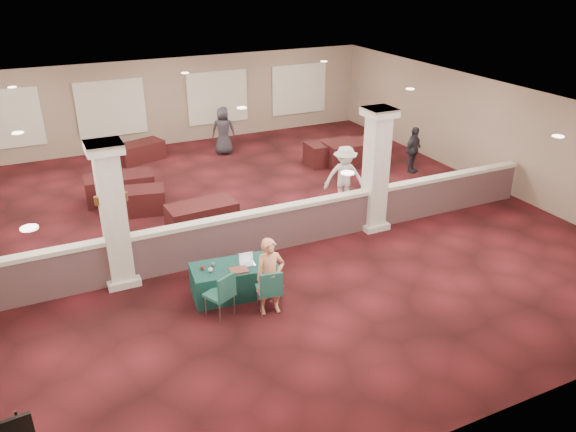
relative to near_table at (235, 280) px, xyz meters
name	(u,v)px	position (x,y,z in m)	size (l,w,h in m)	color
ground	(246,226)	(1.42, 3.00, -0.34)	(16.00, 16.00, 0.00)	#481216
wall_back	(166,102)	(1.42, 11.00, 1.26)	(16.00, 0.04, 3.20)	#89715F
wall_front	(454,349)	(1.42, -5.00, 1.26)	(16.00, 0.04, 3.20)	#89715F
wall_right	(485,131)	(9.42, 3.00, 1.26)	(0.04, 16.00, 3.20)	#89715F
ceiling	(242,107)	(1.42, 3.00, 2.86)	(16.00, 16.00, 0.02)	silver
partition_wall	(268,229)	(1.42, 1.50, 0.23)	(15.60, 0.28, 1.10)	brown
column_left	(113,215)	(-2.08, 1.50, 1.30)	(0.72, 0.72, 3.20)	white
column_right	(376,169)	(4.42, 1.50, 1.30)	(0.72, 0.72, 3.20)	white
sconce_left	(97,201)	(-2.36, 1.50, 1.66)	(0.12, 0.12, 0.18)	brown
sconce_right	(125,196)	(-1.80, 1.50, 1.66)	(0.12, 0.12, 0.18)	brown
near_table	(235,280)	(0.00, 0.00, 0.00)	(1.77, 0.88, 0.68)	#103E3D
conf_chair_main	(270,288)	(0.40, -0.95, 0.23)	(0.57, 0.57, 0.96)	#216259
conf_chair_side	(222,292)	(-0.50, -0.69, 0.23)	(0.65, 0.65, 0.97)	#216259
woman	(270,276)	(0.42, -0.92, 0.47)	(0.58, 0.39, 1.62)	#F8986B
far_table_front_left	(134,201)	(-1.08, 5.12, 0.01)	(1.70, 0.85, 0.69)	black
far_table_front_center	(202,217)	(0.32, 3.30, 0.02)	(1.78, 0.89, 0.72)	black
far_table_front_right	(353,153)	(6.56, 6.00, 0.06)	(1.97, 0.98, 0.80)	black
far_table_back_left	(120,188)	(-1.27, 6.20, 0.05)	(1.91, 0.96, 0.78)	black
far_table_back_center	(140,152)	(0.01, 9.50, -0.01)	(1.62, 0.81, 0.66)	black
far_table_back_right	(332,152)	(5.99, 6.44, 0.03)	(1.83, 0.92, 0.74)	black
attendee_b	(344,177)	(4.42, 3.00, 0.56)	(1.15, 0.53, 1.80)	silver
attendee_c	(413,150)	(7.92, 4.50, 0.43)	(0.90, 0.43, 1.54)	black
attendee_d	(223,131)	(2.92, 8.97, 0.52)	(0.85, 0.46, 1.72)	black
laptop_base	(247,264)	(0.27, -0.08, 0.35)	(0.31, 0.21, 0.02)	silver
laptop_screen	(246,257)	(0.28, 0.03, 0.46)	(0.31, 0.01, 0.20)	silver
screen_glow	(246,258)	(0.28, 0.02, 0.44)	(0.28, 0.00, 0.18)	silver
knitting	(239,270)	(0.02, -0.24, 0.35)	(0.37, 0.28, 0.03)	#B13D1C
yarn_cream	(210,270)	(-0.52, -0.04, 0.39)	(0.10, 0.10, 0.10)	beige
yarn_red	(202,268)	(-0.64, 0.12, 0.39)	(0.09, 0.09, 0.09)	#5B1216
yarn_grey	(213,264)	(-0.40, 0.16, 0.39)	(0.10, 0.10, 0.10)	#515257
scissors	(265,267)	(0.57, -0.33, 0.35)	(0.11, 0.03, 0.01)	red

